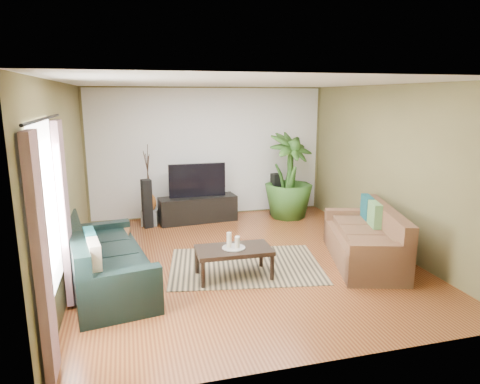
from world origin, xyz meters
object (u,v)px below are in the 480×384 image
object	(u,v)px
tv_stand	(198,209)
pedestal	(150,217)
coffee_table	(234,263)
speaker_right	(275,195)
potted_plant	(289,176)
sofa_right	(364,235)
side_table	(114,247)
vase	(149,203)
sofa_left	(108,256)
speaker_left	(147,204)
television	(197,180)

from	to	relation	value
tv_stand	pedestal	xyz separation A→B (m)	(-0.97, 0.03, -0.11)
coffee_table	tv_stand	xyz separation A→B (m)	(-0.03, 2.86, 0.04)
speaker_right	potted_plant	bearing A→B (deg)	-56.18
sofa_right	tv_stand	xyz separation A→B (m)	(-2.10, 2.81, -0.16)
pedestal	side_table	distance (m)	2.01
sofa_right	side_table	size ratio (longest dim) A/B	3.85
potted_plant	pedestal	distance (m)	2.96
vase	tv_stand	bearing A→B (deg)	-1.97
sofa_left	speaker_left	xyz separation A→B (m)	(0.65, 2.56, 0.05)
speaker_right	pedestal	world-z (taller)	speaker_right
sofa_left	speaker_right	bearing A→B (deg)	-60.34
tv_stand	potted_plant	distance (m)	2.00
sofa_left	potted_plant	world-z (taller)	potted_plant
potted_plant	side_table	distance (m)	3.95
television	speaker_right	size ratio (longest dim) A/B	1.26
sofa_left	tv_stand	world-z (taller)	sofa_left
vase	coffee_table	bearing A→B (deg)	-70.91
speaker_right	pedestal	xyz separation A→B (m)	(-2.65, -0.01, -0.30)
tv_stand	potted_plant	xyz separation A→B (m)	(1.90, -0.17, 0.63)
side_table	speaker_left	bearing A→B (deg)	70.85
pedestal	tv_stand	bearing A→B (deg)	-1.97
speaker_right	vase	world-z (taller)	speaker_right
tv_stand	television	bearing A→B (deg)	85.09
television	potted_plant	distance (m)	1.90
television	vase	bearing A→B (deg)	179.21
potted_plant	side_table	world-z (taller)	potted_plant
coffee_table	vase	xyz separation A→B (m)	(-1.00, 2.89, 0.23)
sofa_right	vase	bearing A→B (deg)	-116.45
sofa_left	pedestal	xyz separation A→B (m)	(0.70, 2.73, -0.27)
sofa_right	speaker_right	size ratio (longest dim) A/B	2.14
coffee_table	speaker_right	size ratio (longest dim) A/B	1.16
sofa_left	side_table	size ratio (longest dim) A/B	4.34
sofa_right	pedestal	xyz separation A→B (m)	(-3.07, 2.84, -0.27)
tv_stand	pedestal	bearing A→B (deg)	173.12
pedestal	sofa_right	bearing A→B (deg)	-42.79
sofa_left	coffee_table	bearing A→B (deg)	-105.05
pedestal	vase	bearing A→B (deg)	0.00
sofa_right	television	world-z (taller)	television
sofa_left	pedestal	world-z (taller)	sofa_left
sofa_left	side_table	distance (m)	0.85
sofa_right	side_table	bearing A→B (deg)	-87.93
tv_stand	side_table	size ratio (longest dim) A/B	3.09
television	speaker_right	world-z (taller)	television
speaker_left	side_table	size ratio (longest dim) A/B	1.88
coffee_table	tv_stand	size ratio (longest dim) A/B	0.67
tv_stand	vase	size ratio (longest dim) A/B	3.96
tv_stand	television	world-z (taller)	television
coffee_table	tv_stand	world-z (taller)	tv_stand
coffee_table	tv_stand	distance (m)	2.86
television	side_table	bearing A→B (deg)	-130.62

